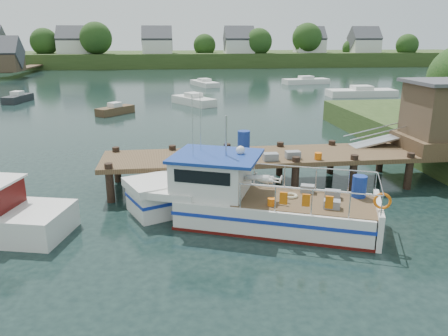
{
  "coord_description": "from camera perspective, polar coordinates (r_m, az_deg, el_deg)",
  "views": [
    {
      "loc": [
        -3.09,
        -17.96,
        6.32
      ],
      "look_at": [
        -1.0,
        -1.5,
        1.3
      ],
      "focal_mm": 35.0,
      "sensor_mm": 36.0,
      "label": 1
    }
  ],
  "objects": [
    {
      "name": "lobster_boat",
      "position": [
        15.36,
        2.54,
        -4.2
      ],
      "size": [
        9.08,
        5.42,
        4.49
      ],
      "rotation": [
        0.0,
        0.0,
        -0.38
      ],
      "color": "silver",
      "rests_on": "ground"
    },
    {
      "name": "moored_b",
      "position": [
        42.46,
        -3.99,
        8.82
      ],
      "size": [
        4.2,
        5.36,
        1.15
      ],
      "rotation": [
        0.0,
        0.0,
        -0.42
      ],
      "color": "silver",
      "rests_on": "ground"
    },
    {
      "name": "moored_far",
      "position": [
        62.57,
        10.64,
        11.13
      ],
      "size": [
        6.58,
        3.09,
        1.08
      ],
      "rotation": [
        0.0,
        0.0,
        0.41
      ],
      "color": "silver",
      "rests_on": "ground"
    },
    {
      "name": "moored_rowboat",
      "position": [
        38.2,
        -14.02,
        7.38
      ],
      "size": [
        3.15,
        3.34,
        1.0
      ],
      "rotation": [
        0.0,
        0.0,
        0.32
      ],
      "color": "brown",
      "rests_on": "ground"
    },
    {
      "name": "moored_d",
      "position": [
        58.9,
        -2.57,
        11.01
      ],
      "size": [
        3.61,
        6.02,
        0.97
      ],
      "rotation": [
        0.0,
        0.0,
        -0.21
      ],
      "color": "silver",
      "rests_on": "ground"
    },
    {
      "name": "ground_plane",
      "position": [
        19.29,
        2.39,
        -2.31
      ],
      "size": [
        160.0,
        160.0,
        0.0
      ],
      "primitive_type": "plane",
      "color": "black"
    },
    {
      "name": "far_shore",
      "position": [
        100.46,
        -5.63,
        14.35
      ],
      "size": [
        140.0,
        42.55,
        9.22
      ],
      "color": "#32471D",
      "rests_on": "ground"
    },
    {
      "name": "moored_c",
      "position": [
        50.72,
        17.5,
        9.41
      ],
      "size": [
        7.39,
        2.62,
        1.16
      ],
      "rotation": [
        0.0,
        0.0,
        -0.19
      ],
      "color": "silver",
      "rests_on": "ground"
    },
    {
      "name": "dock",
      "position": [
        20.78,
        20.53,
        4.44
      ],
      "size": [
        16.6,
        3.0,
        4.78
      ],
      "color": "brown",
      "rests_on": "ground"
    },
    {
      "name": "moored_e",
      "position": [
        48.72,
        -25.33,
        8.27
      ],
      "size": [
        2.1,
        4.1,
        1.08
      ],
      "rotation": [
        0.0,
        0.0,
        -0.03
      ],
      "color": "black",
      "rests_on": "ground"
    }
  ]
}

